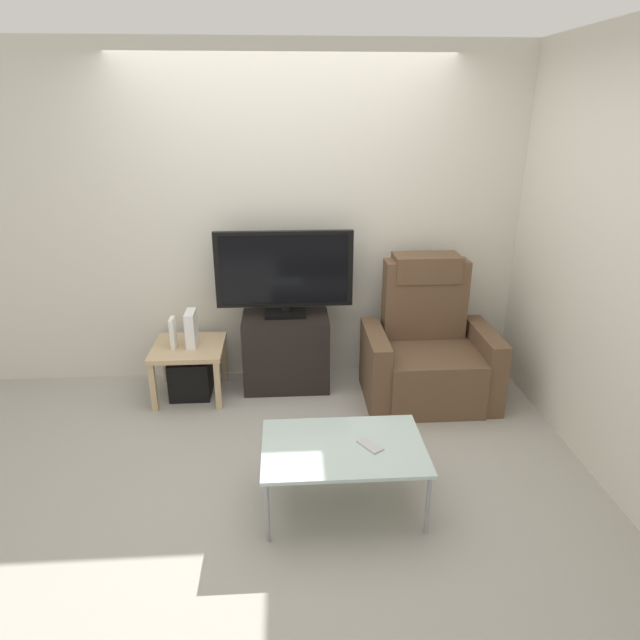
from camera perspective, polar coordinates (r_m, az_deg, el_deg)
The scene contains 12 objects.
ground_plane at distance 3.84m, azimuth -2.84°, elevation -12.59°, with size 6.40×6.40×0.00m, color #9E998E.
wall_back at distance 4.41m, azimuth -3.42°, elevation 10.20°, with size 6.40×0.06×2.60m, color beige.
wall_side at distance 3.81m, azimuth 26.50°, elevation 6.31°, with size 0.06×4.48×2.60m, color beige.
tv_stand at distance 4.45m, azimuth -3.52°, elevation -3.21°, with size 0.67×0.42×0.60m.
television at distance 4.24m, azimuth -3.72°, elevation 4.99°, with size 1.05×0.20×0.67m.
recliner_armchair at distance 4.35m, azimuth 11.06°, elevation -3.17°, with size 0.98×0.78×1.08m.
side_table at distance 4.39m, azimuth -13.41°, elevation -3.35°, with size 0.54×0.54×0.42m.
subwoofer_box at distance 4.48m, azimuth -13.19°, elevation -5.69°, with size 0.31×0.31×0.31m, color black.
book_upright at distance 4.32m, azimuth -14.95°, elevation -1.27°, with size 0.03×0.12×0.23m, color white.
game_console at distance 4.32m, azimuth -13.15°, elevation -0.86°, with size 0.07×0.20×0.27m, color white.
coffee_table at distance 3.14m, azimuth 2.43°, elevation -13.20°, with size 0.90×0.60×0.39m.
cell_phone at distance 3.13m, azimuth 5.19°, elevation -12.78°, with size 0.07×0.15×0.01m, color #B7B7BC.
Camera 1 is at (-0.02, -3.20, 2.13)m, focal length 30.97 mm.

